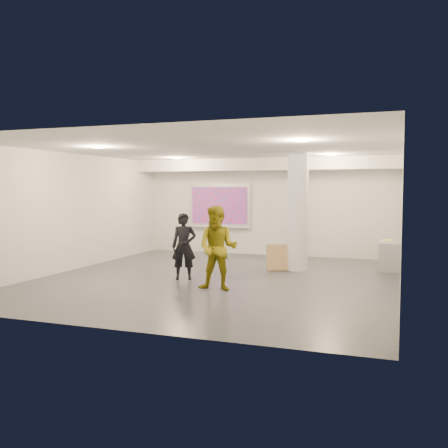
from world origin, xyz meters
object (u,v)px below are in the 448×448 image
at_px(column, 298,212).
at_px(credenza, 389,255).
at_px(projection_screen, 220,206).
at_px(man, 218,248).
at_px(woman, 184,246).

bearing_deg(column, credenza, 23.44).
bearing_deg(column, projection_screen, 139.44).
height_order(credenza, man, man).
bearing_deg(projection_screen, column, -40.56).
xyz_separation_m(projection_screen, man, (2.06, -5.72, -0.66)).
height_order(column, woman, column).
relative_size(credenza, woman, 0.81).
bearing_deg(column, man, -108.73).
xyz_separation_m(column, projection_screen, (-3.10, 2.65, 0.03)).
xyz_separation_m(column, man, (-1.04, -3.07, -0.63)).
bearing_deg(man, column, 66.87).
bearing_deg(projection_screen, woman, -79.52).
distance_m(projection_screen, man, 6.12).
bearing_deg(credenza, projection_screen, 160.94).
height_order(projection_screen, woman, projection_screen).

